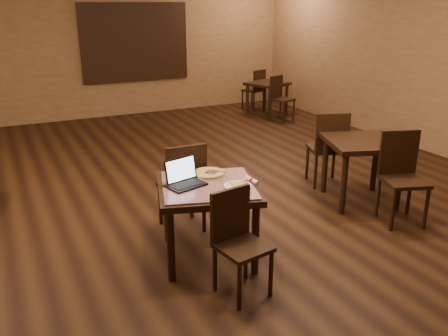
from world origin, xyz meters
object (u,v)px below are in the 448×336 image
chair_main_far (184,183)px  other_table_a_chair_near (280,96)px  chair_main_near (237,236)px  other_table_c_chair_far (329,145)px  tiled_table (208,194)px  other_table_a_chair_far (256,87)px  other_table_c (363,151)px  other_table_a (267,88)px  laptop (184,178)px  pizza_pan (209,174)px  other_table_c_chair_near (401,172)px

chair_main_far → other_table_a_chair_near: (3.72, 3.92, -0.04)m
chair_main_near → chair_main_far: bearing=79.5°
other_table_a_chair_near → other_table_c_chair_far: (-1.49, -3.51, 0.06)m
tiled_table → other_table_a_chair_far: size_ratio=1.24×
other_table_a_chair_far → other_table_c: 5.42m
other_table_a → tiled_table: bearing=-147.0°
laptop → pizza_pan: (0.32, 0.13, -0.06)m
tiled_table → other_table_a: 6.31m
pizza_pan → other_table_a_chair_near: 5.61m
other_table_a_chair_far → pizza_pan: bearing=35.2°
tiled_table → pizza_pan: pizza_pan is taller
other_table_a_chair_near → other_table_c_chair_far: bearing=-133.5°
chair_main_near → other_table_c_chair_far: size_ratio=0.88×
other_table_c → other_table_c_chair_near: 0.61m
chair_main_near → other_table_c: size_ratio=0.84×
tiled_table → other_table_c: other_table_c is taller
chair_main_near → other_table_a_chair_far: 7.30m
pizza_pan → laptop: bearing=-157.1°
pizza_pan → other_table_c: (2.14, 0.18, -0.11)m
other_table_a → other_table_a_chair_far: (0.03, 0.55, -0.07)m
chair_main_near → other_table_c_chair_far: 2.79m
other_table_a_chair_far → other_table_c_chair_far: other_table_c_chair_far is taller
other_table_a → other_table_a_chair_far: 0.55m
tiled_table → other_table_a_chair_far: bearing=73.4°
tiled_table → other_table_c: (2.26, 0.42, 0.00)m
laptop → other_table_c_chair_near: bearing=-21.7°
other_table_c → tiled_table: bearing=-150.2°
other_table_c → chair_main_near: bearing=-136.1°
other_table_c_chair_near → other_table_c: bearing=112.2°
tiled_table → pizza_pan: (0.12, 0.24, 0.11)m
chair_main_near → pizza_pan: 0.91m
chair_main_far → other_table_c_chair_far: size_ratio=0.97×
chair_main_far → other_table_c_chair_far: 2.27m
chair_main_far → pizza_pan: chair_main_far is taller
laptop → chair_main_near: bearing=-90.6°
chair_main_near → other_table_a: chair_main_near is taller
other_table_a_chair_near → pizza_pan: bearing=-150.6°
chair_main_near → pizza_pan: bearing=71.2°
pizza_pan → other_table_c: 2.15m
other_table_a_chair_far → tiled_table: bearing=35.5°
pizza_pan → other_table_a_chair_near: bearing=50.0°
laptop → other_table_a_chair_far: bearing=39.2°
other_table_a → other_table_a_chair_far: bearing=66.4°
laptop → other_table_a_chair_far: size_ratio=0.43×
chair_main_far → other_table_a_chair_near: bearing=-132.0°
other_table_a_chair_near → other_table_c_chair_near: other_table_c_chair_near is taller
tiled_table → other_table_a: size_ratio=1.17×
tiled_table → other_table_c_chair_near: other_table_c_chair_near is taller
chair_main_far → other_table_a: (3.75, 4.47, 0.03)m
chair_main_far → other_table_c: bearing=176.6°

